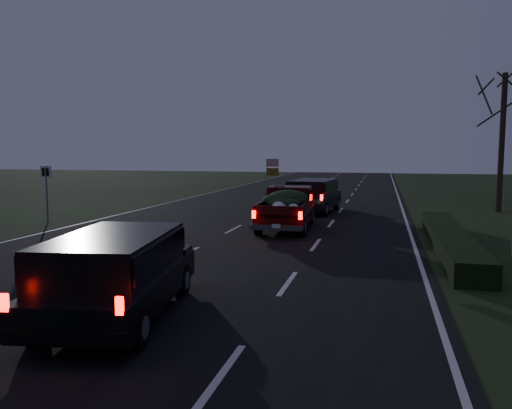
% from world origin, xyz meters
% --- Properties ---
extents(ground, '(120.00, 120.00, 0.00)m').
position_xyz_m(ground, '(0.00, 0.00, 0.00)').
color(ground, black).
rests_on(ground, ground).
extents(road_asphalt, '(14.00, 120.00, 0.02)m').
position_xyz_m(road_asphalt, '(0.00, 0.00, 0.01)').
color(road_asphalt, black).
rests_on(road_asphalt, ground).
extents(hedge_row, '(1.00, 10.00, 0.60)m').
position_xyz_m(hedge_row, '(7.80, 3.00, 0.30)').
color(hedge_row, black).
rests_on(hedge_row, ground).
extents(route_sign, '(0.55, 0.08, 2.50)m').
position_xyz_m(route_sign, '(-8.50, 5.00, 1.66)').
color(route_sign, gray).
rests_on(route_sign, ground).
extents(bare_tree_far, '(3.60, 3.60, 7.00)m').
position_xyz_m(bare_tree_far, '(11.50, 14.00, 5.23)').
color(bare_tree_far, black).
rests_on(bare_tree_far, ground).
extents(pickup_truck, '(2.05, 4.85, 2.50)m').
position_xyz_m(pickup_truck, '(2.01, 5.71, 0.94)').
color(pickup_truck, '#350708').
rests_on(pickup_truck, ground).
extents(lead_suv, '(2.38, 4.88, 1.36)m').
position_xyz_m(lead_suv, '(2.31, 11.32, 1.03)').
color(lead_suv, black).
rests_on(lead_suv, ground).
extents(rear_suv, '(2.58, 4.75, 1.30)m').
position_xyz_m(rear_suv, '(1.00, -5.68, 0.98)').
color(rear_suv, black).
rests_on(rear_suv, ground).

